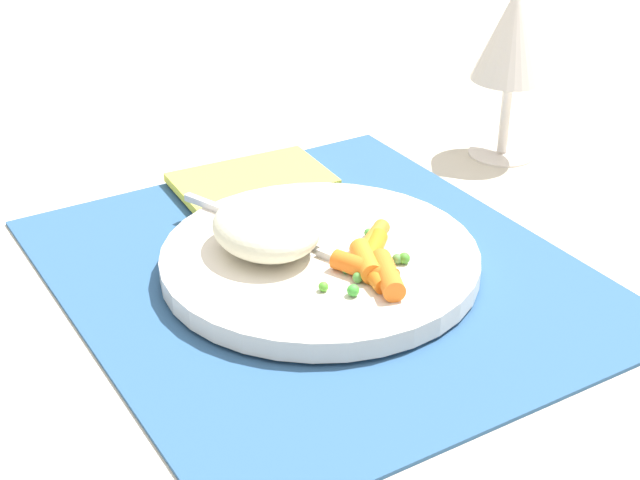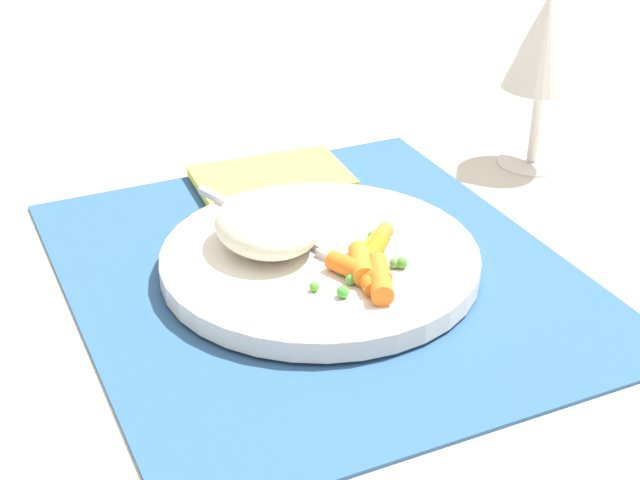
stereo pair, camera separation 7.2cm
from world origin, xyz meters
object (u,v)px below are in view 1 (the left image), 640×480
object	(u,v)px
carrot_portion	(373,262)
napkin	(252,181)
rice_mound	(266,227)
wine_glass	(513,38)
fork	(292,237)
plate	(320,260)

from	to	relation	value
carrot_portion	napkin	xyz separation A→B (m)	(-0.21, 0.01, -0.02)
rice_mound	wine_glass	size ratio (longest dim) A/B	0.56
fork	napkin	xyz separation A→B (m)	(-0.14, 0.04, -0.02)
rice_mound	carrot_portion	bearing A→B (deg)	37.24
plate	wine_glass	xyz separation A→B (m)	(-0.11, 0.28, 0.10)
plate	carrot_portion	world-z (taller)	carrot_portion
fork	napkin	bearing A→B (deg)	165.51
carrot_portion	fork	world-z (taller)	carrot_portion
plate	napkin	bearing A→B (deg)	171.06
rice_mound	wine_glass	bearing A→B (deg)	105.06
plate	wine_glass	distance (m)	0.31
rice_mound	carrot_portion	xyz separation A→B (m)	(0.07, 0.05, -0.01)
rice_mound	fork	size ratio (longest dim) A/B	0.51
rice_mound	napkin	distance (m)	0.15
plate	napkin	xyz separation A→B (m)	(-0.16, 0.03, -0.00)
plate	fork	distance (m)	0.03
rice_mound	napkin	world-z (taller)	rice_mound
wine_glass	plate	bearing A→B (deg)	-68.82
plate	rice_mound	world-z (taller)	rice_mound
wine_glass	rice_mound	bearing A→B (deg)	-74.94
carrot_portion	napkin	bearing A→B (deg)	178.04
napkin	fork	bearing A→B (deg)	-14.49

